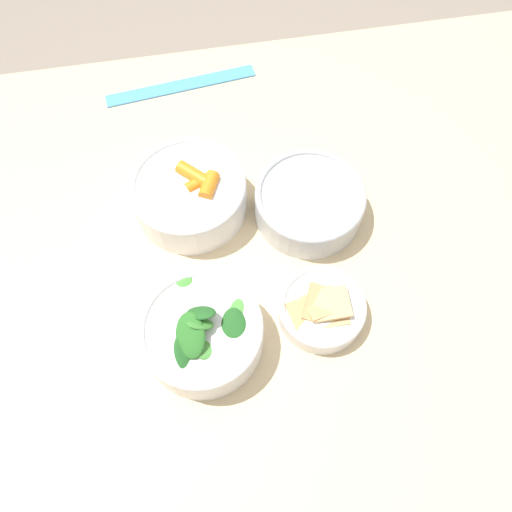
{
  "coord_description": "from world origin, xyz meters",
  "views": [
    {
      "loc": [
        -0.1,
        -0.36,
        1.42
      ],
      "look_at": [
        -0.04,
        -0.04,
        0.77
      ],
      "focal_mm": 35.0,
      "sensor_mm": 36.0,
      "label": 1
    }
  ],
  "objects_px": {
    "bowl_carrots": "(189,194)",
    "ruler": "(181,86)",
    "bowl_cookies": "(321,308)",
    "bowl_beans_hotdog": "(309,204)",
    "bowl_greens": "(203,333)"
  },
  "relations": [
    {
      "from": "bowl_beans_hotdog",
      "to": "ruler",
      "type": "distance_m",
      "value": 0.35
    },
    {
      "from": "bowl_greens",
      "to": "ruler",
      "type": "distance_m",
      "value": 0.49
    },
    {
      "from": "bowl_beans_hotdog",
      "to": "bowl_cookies",
      "type": "bearing_deg",
      "value": -96.72
    },
    {
      "from": "bowl_carrots",
      "to": "bowl_beans_hotdog",
      "type": "height_order",
      "value": "bowl_carrots"
    },
    {
      "from": "ruler",
      "to": "bowl_carrots",
      "type": "bearing_deg",
      "value": -92.53
    },
    {
      "from": "bowl_greens",
      "to": "bowl_cookies",
      "type": "xyz_separation_m",
      "value": [
        0.17,
        0.01,
        -0.02
      ]
    },
    {
      "from": "bowl_carrots",
      "to": "bowl_cookies",
      "type": "relative_size",
      "value": 1.42
    },
    {
      "from": "bowl_greens",
      "to": "ruler",
      "type": "bearing_deg",
      "value": 87.71
    },
    {
      "from": "bowl_beans_hotdog",
      "to": "bowl_carrots",
      "type": "bearing_deg",
      "value": 166.31
    },
    {
      "from": "bowl_carrots",
      "to": "ruler",
      "type": "bearing_deg",
      "value": 87.47
    },
    {
      "from": "bowl_beans_hotdog",
      "to": "bowl_greens",
      "type": "bearing_deg",
      "value": -136.24
    },
    {
      "from": "bowl_greens",
      "to": "bowl_beans_hotdog",
      "type": "bearing_deg",
      "value": 43.76
    },
    {
      "from": "bowl_carrots",
      "to": "bowl_cookies",
      "type": "height_order",
      "value": "bowl_carrots"
    },
    {
      "from": "bowl_carrots",
      "to": "bowl_cookies",
      "type": "xyz_separation_m",
      "value": [
        0.16,
        -0.21,
        -0.02
      ]
    },
    {
      "from": "bowl_beans_hotdog",
      "to": "bowl_cookies",
      "type": "xyz_separation_m",
      "value": [
        -0.02,
        -0.17,
        -0.01
      ]
    }
  ]
}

